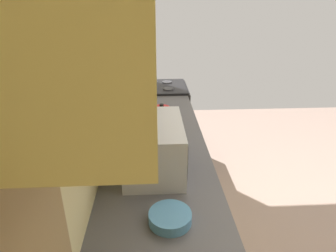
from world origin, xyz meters
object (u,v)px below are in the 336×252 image
object	(u,v)px
microwave	(154,146)
kettle	(162,115)
bowl	(170,217)
oven_range	(157,124)

from	to	relation	value
microwave	kettle	bearing A→B (deg)	-5.57
microwave	bowl	size ratio (longest dim) A/B	2.63
oven_range	kettle	bearing A→B (deg)	-178.47
bowl	kettle	world-z (taller)	kettle
kettle	microwave	bearing A→B (deg)	174.43
microwave	bowl	world-z (taller)	microwave
oven_range	microwave	distance (m)	1.70
oven_range	microwave	bearing A→B (deg)	178.65
bowl	kettle	xyz separation A→B (m)	(1.10, 0.00, 0.04)
oven_range	bowl	bearing A→B (deg)	-179.29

